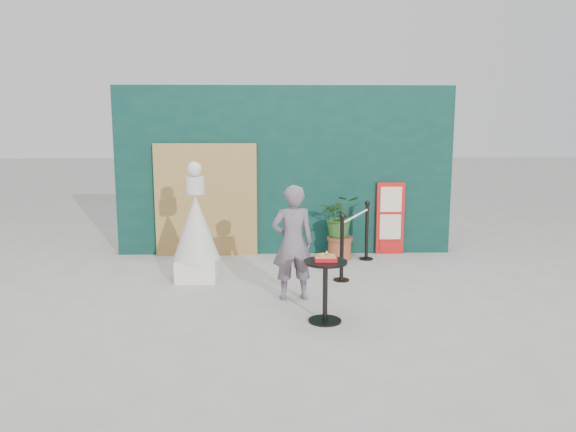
% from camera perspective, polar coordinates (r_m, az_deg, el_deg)
% --- Properties ---
extents(ground, '(60.00, 60.00, 0.00)m').
position_cam_1_polar(ground, '(7.34, 0.30, -9.29)').
color(ground, '#ADAAA5').
rests_on(ground, ground).
extents(back_wall, '(6.00, 0.30, 3.00)m').
position_cam_1_polar(back_wall, '(10.14, -0.35, 4.63)').
color(back_wall, '#0A2E2B').
rests_on(back_wall, ground).
extents(bamboo_fence, '(1.80, 0.08, 2.00)m').
position_cam_1_polar(bamboo_fence, '(10.04, -8.33, 1.61)').
color(bamboo_fence, tan).
rests_on(bamboo_fence, ground).
extents(woman, '(0.62, 0.45, 1.56)m').
position_cam_1_polar(woman, '(7.49, 0.48, -2.73)').
color(woman, slate).
rests_on(woman, ground).
extents(menu_board, '(0.50, 0.07, 1.30)m').
position_cam_1_polar(menu_board, '(10.28, 10.34, -0.24)').
color(menu_board, red).
rests_on(menu_board, ground).
extents(statue, '(0.70, 0.70, 1.79)m').
position_cam_1_polar(statue, '(8.54, -9.32, -1.64)').
color(statue, white).
rests_on(statue, ground).
extents(cafe_table, '(0.52, 0.52, 0.75)m').
position_cam_1_polar(cafe_table, '(6.73, 3.81, -6.65)').
color(cafe_table, black).
rests_on(cafe_table, ground).
extents(food_basket, '(0.26, 0.19, 0.11)m').
position_cam_1_polar(food_basket, '(6.65, 3.85, -4.25)').
color(food_basket, red).
rests_on(food_basket, cafe_table).
extents(planter, '(0.66, 0.58, 1.13)m').
position_cam_1_polar(planter, '(9.78, 5.32, -0.59)').
color(planter, '#945C30').
rests_on(planter, ground).
extents(stanchion_barrier, '(0.84, 1.54, 1.03)m').
position_cam_1_polar(stanchion_barrier, '(9.13, 6.84, -2.38)').
color(stanchion_barrier, black).
rests_on(stanchion_barrier, ground).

